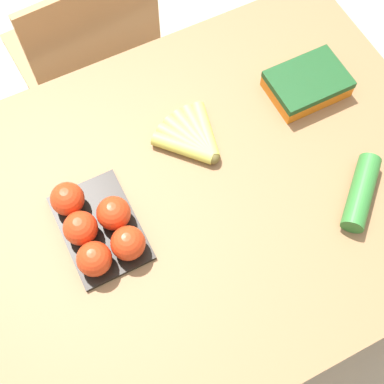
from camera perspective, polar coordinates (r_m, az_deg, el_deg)
The scene contains 7 objects.
ground_plane at distance 1.91m, azimuth 0.00°, elevation -9.83°, with size 12.00×12.00×0.00m, color #B7A88E.
dining_table at distance 1.31m, azimuth 0.00°, elevation -2.40°, with size 1.25×0.91×0.73m.
chair at distance 1.80m, azimuth -10.81°, elevation 13.52°, with size 0.45×0.43×0.88m.
banana_bunch at distance 1.27m, azimuth 0.15°, elevation 5.72°, with size 0.16×0.17×0.03m.
tomato_pack at distance 1.17m, azimuth -10.08°, elevation -3.80°, with size 0.16×0.24×0.08m.
carrot_bag at distance 1.38m, azimuth 12.22°, elevation 11.33°, with size 0.19×0.14×0.05m.
cucumber_near at distance 1.26m, azimuth 17.61°, elevation -0.03°, with size 0.17×0.16×0.05m.
Camera 1 is at (-0.23, -0.46, 1.84)m, focal length 50.00 mm.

